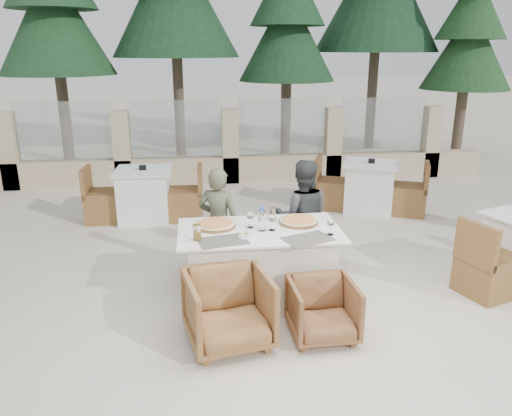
{
  "coord_description": "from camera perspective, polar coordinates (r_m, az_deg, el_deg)",
  "views": [
    {
      "loc": [
        -0.65,
        -4.55,
        2.48
      ],
      "look_at": [
        -0.06,
        0.31,
        0.9
      ],
      "focal_mm": 35.0,
      "sensor_mm": 36.0,
      "label": 1
    }
  ],
  "objects": [
    {
      "name": "diner_left",
      "position": [
        5.54,
        -4.3,
        -1.72
      ],
      "size": [
        0.54,
        0.44,
        1.26
      ],
      "primitive_type": "imported",
      "rotation": [
        0.0,
        0.0,
        2.77
      ],
      "color": "#555941",
      "rests_on": "ground"
    },
    {
      "name": "perimeter_wall_far",
      "position": [
        9.53,
        -2.98,
        7.67
      ],
      "size": [
        10.0,
        0.34,
        1.6
      ],
      "primitive_type": null,
      "color": "beige",
      "rests_on": "ground"
    },
    {
      "name": "placemat_near_left",
      "position": [
        4.64,
        -3.83,
        -3.78
      ],
      "size": [
        0.5,
        0.39,
        0.0
      ],
      "primitive_type": "cube",
      "rotation": [
        0.0,
        0.0,
        0.21
      ],
      "color": "#5C584F",
      "rests_on": "dining_table"
    },
    {
      "name": "pine_mid_right",
      "position": [
        13.17,
        13.75,
        21.38
      ],
      "size": [
        2.99,
        2.99,
        6.8
      ],
      "primitive_type": "cone",
      "color": "#1B4225",
      "rests_on": "ground"
    },
    {
      "name": "armchair_far_right",
      "position": [
        5.81,
        4.65,
        -4.51
      ],
      "size": [
        0.68,
        0.7,
        0.55
      ],
      "primitive_type": "imported",
      "rotation": [
        0.0,
        0.0,
        2.97
      ],
      "color": "#956236",
      "rests_on": "ground"
    },
    {
      "name": "wine_glass_centre",
      "position": [
        4.94,
        -0.67,
        -1.25
      ],
      "size": [
        0.09,
        0.09,
        0.18
      ],
      "primitive_type": null,
      "rotation": [
        0.0,
        0.0,
        -0.18
      ],
      "color": "white",
      "rests_on": "dining_table"
    },
    {
      "name": "water_bottle",
      "position": [
        4.85,
        0.68,
        -1.26
      ],
      "size": [
        0.09,
        0.09,
        0.24
      ],
      "primitive_type": "cylinder",
      "rotation": [
        0.0,
        0.0,
        0.39
      ],
      "color": "#9EBED0",
      "rests_on": "dining_table"
    },
    {
      "name": "olive_dish",
      "position": [
        4.72,
        -1.16,
        -3.09
      ],
      "size": [
        0.14,
        0.14,
        0.04
      ],
      "primitive_type": null,
      "rotation": [
        0.0,
        0.0,
        0.37
      ],
      "color": "white",
      "rests_on": "dining_table"
    },
    {
      "name": "armchair_near_left",
      "position": [
        4.4,
        -3.17,
        -11.48
      ],
      "size": [
        0.82,
        0.84,
        0.65
      ],
      "primitive_type": "imported",
      "rotation": [
        0.0,
        0.0,
        0.2
      ],
      "color": "olive",
      "rests_on": "ground"
    },
    {
      "name": "pine_centre",
      "position": [
        11.95,
        3.55,
        17.91
      ],
      "size": [
        2.2,
        2.2,
        5.0
      ],
      "primitive_type": "cone",
      "color": "#1D4525",
      "rests_on": "ground"
    },
    {
      "name": "pizza_left",
      "position": [
        5.0,
        -4.67,
        -1.86
      ],
      "size": [
        0.53,
        0.53,
        0.05
      ],
      "primitive_type": "cylinder",
      "rotation": [
        0.0,
        0.0,
        -0.37
      ],
      "color": "#C9481B",
      "rests_on": "dining_table"
    },
    {
      "name": "diner_right",
      "position": [
        5.66,
        5.29,
        -1.01
      ],
      "size": [
        0.71,
        0.6,
        1.32
      ],
      "primitive_type": "imported",
      "rotation": [
        0.0,
        0.0,
        2.98
      ],
      "color": "#393C3E",
      "rests_on": "ground"
    },
    {
      "name": "bg_table_a",
      "position": [
        7.62,
        -12.62,
        1.45
      ],
      "size": [
        1.67,
        0.88,
        0.77
      ],
      "primitive_type": null,
      "rotation": [
        0.0,
        0.0,
        -0.04
      ],
      "color": "white",
      "rests_on": "ground"
    },
    {
      "name": "pizza_right",
      "position": [
        5.11,
        4.89,
        -1.45
      ],
      "size": [
        0.48,
        0.48,
        0.05
      ],
      "primitive_type": "cylinder",
      "rotation": [
        0.0,
        0.0,
        0.23
      ],
      "color": "#D8541D",
      "rests_on": "dining_table"
    },
    {
      "name": "ground",
      "position": [
        5.23,
        1.05,
        -10.47
      ],
      "size": [
        80.0,
        80.0,
        0.0
      ],
      "primitive_type": "plane",
      "color": "beige",
      "rests_on": "ground"
    },
    {
      "name": "armchair_near_right",
      "position": [
        4.54,
        7.63,
        -11.45
      ],
      "size": [
        0.59,
        0.61,
        0.53
      ],
      "primitive_type": "imported",
      "rotation": [
        0.0,
        0.0,
        0.04
      ],
      "color": "brown",
      "rests_on": "ground"
    },
    {
      "name": "dining_table",
      "position": [
        5.06,
        0.42,
        -6.6
      ],
      "size": [
        1.6,
        0.9,
        0.77
      ],
      "primitive_type": null,
      "color": "white",
      "rests_on": "ground"
    },
    {
      "name": "wine_glass_near",
      "position": [
        4.87,
        1.85,
        -1.56
      ],
      "size": [
        0.09,
        0.09,
        0.18
      ],
      "primitive_type": null,
      "rotation": [
        0.0,
        0.0,
        0.18
      ],
      "color": "white",
      "rests_on": "dining_table"
    },
    {
      "name": "bg_table_b",
      "position": [
        8.07,
        12.87,
        2.35
      ],
      "size": [
        1.83,
        1.39,
        0.77
      ],
      "primitive_type": null,
      "rotation": [
        0.0,
        0.0,
        -0.4
      ],
      "color": "white",
      "rests_on": "ground"
    },
    {
      "name": "armchair_far_left",
      "position": [
        5.65,
        -4.12,
        -5.17
      ],
      "size": [
        0.66,
        0.67,
        0.54
      ],
      "primitive_type": "imported",
      "rotation": [
        0.0,
        0.0,
        3.29
      ],
      "color": "brown",
      "rests_on": "ground"
    },
    {
      "name": "beer_glass_left",
      "position": [
        4.66,
        -6.75,
        -2.79
      ],
      "size": [
        0.08,
        0.08,
        0.15
      ],
      "primitive_type": "cylinder",
      "rotation": [
        0.0,
        0.0,
        0.11
      ],
      "color": "#C1801B",
      "rests_on": "dining_table"
    },
    {
      "name": "placemat_near_right",
      "position": [
        4.7,
        5.94,
        -3.53
      ],
      "size": [
        0.53,
        0.44,
        0.0
      ],
      "primitive_type": "cube",
      "rotation": [
        0.0,
        0.0,
        0.35
      ],
      "color": "#615C53",
      "rests_on": "dining_table"
    },
    {
      "name": "pine_far_left",
      "position": [
        11.9,
        -21.95,
        17.93
      ],
      "size": [
        2.42,
        2.42,
        5.5
      ],
      "primitive_type": "cone",
      "color": "#1E4725",
      "rests_on": "ground"
    },
    {
      "name": "pine_far_right",
      "position": [
        12.65,
        22.97,
        15.46
      ],
      "size": [
        1.98,
        1.98,
        4.5
      ],
      "primitive_type": "cone",
      "color": "#234F25",
      "rests_on": "ground"
    },
    {
      "name": "beer_glass_right",
      "position": [
        5.18,
        1.86,
        -0.64
      ],
      "size": [
        0.08,
        0.08,
        0.13
      ],
      "primitive_type": "cylinder",
      "rotation": [
        0.0,
        0.0,
        0.14
      ],
      "color": "orange",
      "rests_on": "dining_table"
    },
    {
      "name": "pine_mid_left",
      "position": [
        12.08,
        -9.27,
        21.28
      ],
      "size": [
        2.86,
        2.86,
        6.5
      ],
      "primitive_type": "cone",
      "color": "#1C4424",
      "rests_on": "ground"
    },
    {
      "name": "wine_glass_corner",
      "position": [
        4.8,
        8.53,
        -2.02
      ],
      "size": [
        0.08,
        0.08,
        0.18
      ],
      "primitive_type": null,
      "rotation": [
        0.0,
        0.0,
        -0.02
      ],
      "color": "white",
      "rests_on": "dining_table"
    },
    {
      "name": "sand_patch",
      "position": [
        18.73,
        -5.02,
        10.18
      ],
      "size": [
        30.0,
        16.0,
        0.01
      ],
      "primitive_type": "cube",
      "color": "beige",
      "rests_on": "ground"
    }
  ]
}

